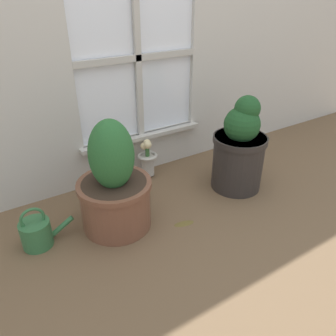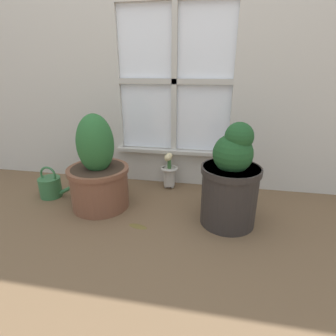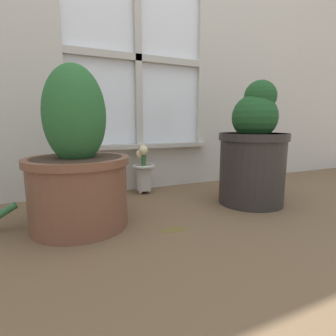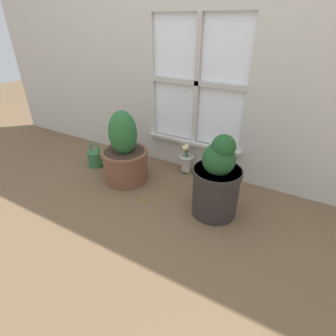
# 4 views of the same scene
# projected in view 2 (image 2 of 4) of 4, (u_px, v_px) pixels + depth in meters

# --- Properties ---
(ground_plane) EXTENTS (10.00, 10.00, 0.00)m
(ground_plane) POSITION_uv_depth(u_px,v_px,m) (154.00, 228.00, 1.44)
(ground_plane) COLOR brown
(potted_plant_left) EXTENTS (0.37, 0.37, 0.59)m
(potted_plant_left) POSITION_uv_depth(u_px,v_px,m) (98.00, 172.00, 1.59)
(potted_plant_left) COLOR brown
(potted_plant_left) RESTS_ON ground_plane
(potted_plant_right) EXTENTS (0.32, 0.32, 0.58)m
(potted_plant_right) POSITION_uv_depth(u_px,v_px,m) (231.00, 182.00, 1.41)
(potted_plant_right) COLOR #2D2826
(potted_plant_right) RESTS_ON ground_plane
(flower_vase) EXTENTS (0.13, 0.13, 0.27)m
(flower_vase) POSITION_uv_depth(u_px,v_px,m) (169.00, 171.00, 1.88)
(flower_vase) COLOR #BCB7AD
(flower_vase) RESTS_ON ground_plane
(watering_can) EXTENTS (0.26, 0.14, 0.22)m
(watering_can) POSITION_uv_depth(u_px,v_px,m) (51.00, 186.00, 1.77)
(watering_can) COLOR #336B3D
(watering_can) RESTS_ON ground_plane
(fallen_leaf) EXTENTS (0.12, 0.07, 0.01)m
(fallen_leaf) POSITION_uv_depth(u_px,v_px,m) (138.00, 226.00, 1.45)
(fallen_leaf) COLOR brown
(fallen_leaf) RESTS_ON ground_plane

